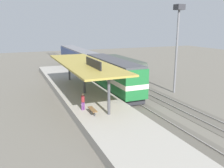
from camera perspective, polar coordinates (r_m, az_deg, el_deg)
name	(u,v)px	position (r m, az deg, el deg)	size (l,w,h in m)	color
ground_plane	(132,94)	(32.91, 4.66, -2.40)	(120.00, 120.00, 0.00)	#666056
track_near	(118,96)	(32.06, 1.48, -2.74)	(3.20, 110.00, 0.16)	#565249
track_far	(148,92)	(34.15, 8.53, -1.85)	(3.20, 110.00, 0.16)	#565249
platform	(85,96)	(30.40, -6.45, -2.93)	(6.00, 44.00, 0.90)	#9E998E
station_canopy	(84,64)	(29.40, -6.61, 4.66)	(5.20, 18.00, 4.70)	#47474C
platform_bench	(92,109)	(23.11, -4.64, -6.01)	(0.44, 1.70, 0.50)	#333338
locomotive	(112,75)	(33.31, 0.04, 2.12)	(2.93, 14.43, 4.44)	#28282D
passenger_carriage_single	(78,59)	(50.16, -8.05, 5.83)	(2.90, 20.00, 4.24)	#28282D
freight_car	(122,68)	(41.08, 2.41, 3.72)	(2.80, 12.00, 3.54)	#28282D
light_mast	(178,31)	(33.46, 15.26, 12.03)	(1.10, 1.10, 11.70)	slate
person_waiting	(83,101)	(24.10, -6.87, -3.94)	(0.34, 0.34, 1.71)	#663375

